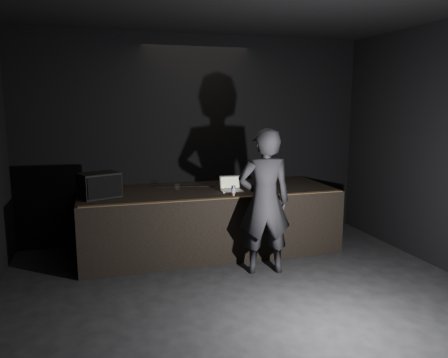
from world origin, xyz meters
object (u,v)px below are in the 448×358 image
stage_riser (209,220)px  laptop (231,187)px  beer_can (233,191)px  person (264,202)px  stage_monitor (99,185)px

stage_riser → laptop: (0.32, -0.20, 0.56)m
beer_can → person: bearing=-63.3°
stage_riser → stage_monitor: stage_monitor is taller
stage_riser → laptop: 0.67m
stage_riser → stage_monitor: (-1.67, -0.15, 0.68)m
stage_riser → stage_monitor: 1.81m
stage_monitor → beer_can: 1.95m
stage_monitor → person: bearing=-47.0°
person → laptop: bearing=-70.1°
stage_riser → person: (0.51, -1.13, 0.51)m
stage_riser → beer_can: bearing=-67.9°
stage_monitor → beer_can: bearing=-35.5°
beer_can → laptop: bearing=78.0°
laptop → beer_can: (-0.08, -0.38, 0.02)m
laptop → person: size_ratio=0.17×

